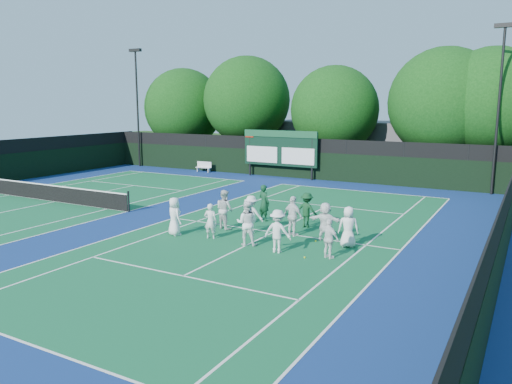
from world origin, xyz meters
The scene contains 33 objects.
ground centered at (0.00, 0.00, 0.00)m, with size 120.00×120.00×0.00m, color #183A0F.
court_apron centered at (-6.00, 1.00, 0.00)m, with size 34.00×32.00×0.01m, color navy.
near_court centered at (0.00, 1.00, 0.01)m, with size 11.05×23.85×0.01m.
left_court centered at (-14.00, 1.00, 0.01)m, with size 11.05×23.85×0.01m.
back_fence centered at (-6.00, 16.00, 1.36)m, with size 34.00×0.08×3.00m.
divider_fence_right centered at (9.00, 1.00, 1.36)m, with size 0.08×32.00×3.00m.
scoreboard centered at (-7.01, 15.59, 2.19)m, with size 6.00×0.21×3.55m.
clubhouse centered at (-2.00, 24.00, 2.00)m, with size 18.00×6.00×4.00m, color #57585C.
light_pole_left centered at (-21.00, 15.70, 6.30)m, with size 1.20×0.30×10.12m.
light_pole_right centered at (7.50, 15.70, 6.30)m, with size 1.20×0.30×10.12m.
tennis_net centered at (-14.00, 1.00, 0.49)m, with size 11.30×0.10×1.10m.
bench centered at (-13.81, 15.36, 0.45)m, with size 1.35×0.43×0.84m.
tree_a centered at (-18.72, 19.58, 4.92)m, with size 7.15×7.15×8.68m.
tree_b centered at (-12.01, 19.58, 5.59)m, with size 7.38×7.38×9.48m.
tree_c centered at (-4.11, 19.58, 4.85)m, with size 6.81×6.81×8.43m.
tree_d centered at (3.95, 19.58, 5.37)m, with size 7.68×7.68×9.41m.
tree_e centered at (6.94, 19.58, 5.45)m, with size 7.25×7.25×9.26m.
tennis_ball_1 centered at (2.18, 0.50, 0.03)m, with size 0.07×0.07×0.07m, color #D6E51B.
tennis_ball_3 centered at (-4.89, 3.03, 0.03)m, with size 0.07×0.07×0.07m, color #D6E51B.
tennis_ball_4 centered at (0.91, 4.29, 0.03)m, with size 0.07×0.07×0.07m, color #D6E51B.
tennis_ball_5 centered at (2.67, -1.72, 0.03)m, with size 0.07×0.07×0.07m, color #D6E51B.
player_front_0 centered at (-3.46, -1.47, 0.82)m, with size 0.80×0.52×1.64m, color white.
player_front_1 centered at (-1.82, -1.16, 0.74)m, with size 0.54×0.36×1.48m, color white.
player_front_2 centered at (-0.01, -1.27, 0.90)m, with size 0.87×0.68×1.80m, color white.
player_front_3 centered at (1.48, -1.55, 0.82)m, with size 1.06×0.61×1.64m, color white.
player_front_4 centered at (3.43, -1.29, 0.74)m, with size 0.86×0.36×1.47m, color white.
player_back_0 centered at (-2.22, 0.53, 0.88)m, with size 0.85×0.67×1.76m, color silver.
player_back_1 centered at (-0.82, 0.46, 0.82)m, with size 1.06×0.61×1.64m, color white.
player_back_2 centered at (0.98, 0.88, 0.86)m, with size 1.01×0.42×1.72m, color white.
player_back_3 centered at (2.43, 0.86, 0.80)m, with size 1.48×0.47×1.60m, color white.
player_back_4 centered at (3.55, 0.43, 0.81)m, with size 0.79×0.51×1.62m, color white.
coach_left centered at (-1.40, 2.71, 0.88)m, with size 0.64×0.42×1.75m, color #103B22.
coach_right centered at (0.89, 2.53, 0.80)m, with size 1.03×0.59×1.60m, color #103D1E.
Camera 1 is at (9.62, -17.72, 5.55)m, focal length 35.00 mm.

